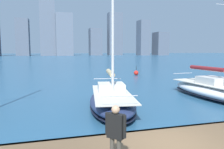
{
  "coord_description": "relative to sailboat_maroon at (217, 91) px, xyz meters",
  "views": [
    {
      "loc": [
        3.73,
        6.27,
        3.68
      ],
      "look_at": [
        0.14,
        -6.8,
        2.2
      ],
      "focal_mm": 35.0,
      "sensor_mm": 36.0,
      "label": 1
    }
  ],
  "objects": [
    {
      "name": "sailboat_tan",
      "position": [
        8.62,
        0.79,
        0.03
      ],
      "size": [
        3.86,
        7.52,
        12.73
      ],
      "color": "navy",
      "rests_on": "ground"
    },
    {
      "name": "dock_pier",
      "position": [
        8.44,
        7.41,
        -0.08
      ],
      "size": [
        28.0,
        2.8,
        0.6
      ],
      "color": "brown",
      "rests_on": "ground"
    },
    {
      "name": "city_skyline",
      "position": [
        14.38,
        -153.72,
        17.03
      ],
      "size": [
        173.4,
        23.94,
        53.97
      ],
      "color": "slate",
      "rests_on": "ground"
    },
    {
      "name": "person_black_shirt",
      "position": [
        10.61,
        8.46,
        0.98
      ],
      "size": [
        0.47,
        0.46,
        1.67
      ],
      "color": "#4C473D",
      "rests_on": "dock_pier"
    },
    {
      "name": "sailboat_maroon",
      "position": [
        0.0,
        0.0,
        0.0
      ],
      "size": [
        3.54,
        9.57,
        10.72
      ],
      "color": "white",
      "rests_on": "ground"
    },
    {
      "name": "channel_buoy",
      "position": [
        -0.0,
        -16.8,
        -0.27
      ],
      "size": [
        0.7,
        0.7,
        1.4
      ],
      "color": "red",
      "rests_on": "ground"
    }
  ]
}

